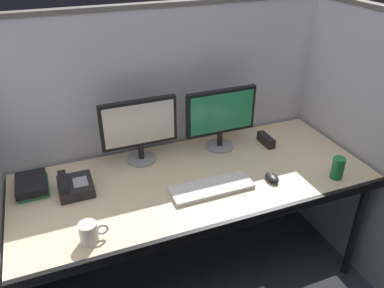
# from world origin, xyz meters

# --- Properties ---
(cubicle_partition_rear) EXTENTS (2.21, 0.06, 1.57)m
(cubicle_partition_rear) POSITION_xyz_m (0.00, 0.74, 0.79)
(cubicle_partition_rear) COLOR silver
(cubicle_partition_rear) RESTS_ON ground
(cubicle_partition_right) EXTENTS (0.06, 1.41, 1.57)m
(cubicle_partition_right) POSITION_xyz_m (0.99, 0.20, 0.79)
(cubicle_partition_right) COLOR silver
(cubicle_partition_right) RESTS_ON ground
(desk) EXTENTS (1.90, 0.80, 0.74)m
(desk) POSITION_xyz_m (0.00, 0.29, 0.69)
(desk) COLOR beige
(desk) RESTS_ON ground
(monitor_left) EXTENTS (0.43, 0.17, 0.37)m
(monitor_left) POSITION_xyz_m (-0.22, 0.58, 0.96)
(monitor_left) COLOR gray
(monitor_left) RESTS_ON desk
(monitor_right) EXTENTS (0.43, 0.17, 0.37)m
(monitor_right) POSITION_xyz_m (0.26, 0.54, 0.96)
(monitor_right) COLOR gray
(monitor_right) RESTS_ON desk
(keyboard_main) EXTENTS (0.43, 0.15, 0.02)m
(keyboard_main) POSITION_xyz_m (0.04, 0.17, 0.75)
(keyboard_main) COLOR silver
(keyboard_main) RESTS_ON desk
(computer_mouse) EXTENTS (0.06, 0.10, 0.04)m
(computer_mouse) POSITION_xyz_m (0.37, 0.12, 0.76)
(computer_mouse) COLOR black
(computer_mouse) RESTS_ON desk
(coffee_mug) EXTENTS (0.13, 0.08, 0.09)m
(coffee_mug) POSITION_xyz_m (-0.60, 0.02, 0.79)
(coffee_mug) COLOR silver
(coffee_mug) RESTS_ON desk
(desk_phone) EXTENTS (0.17, 0.19, 0.09)m
(desk_phone) POSITION_xyz_m (-0.62, 0.41, 0.77)
(desk_phone) COLOR black
(desk_phone) RESTS_ON desk
(soda_can) EXTENTS (0.07, 0.07, 0.12)m
(soda_can) POSITION_xyz_m (0.70, 0.02, 0.80)
(soda_can) COLOR #197233
(soda_can) RESTS_ON desk
(book_stack) EXTENTS (0.16, 0.22, 0.06)m
(book_stack) POSITION_xyz_m (-0.82, 0.50, 0.77)
(book_stack) COLOR #26723F
(book_stack) RESTS_ON desk
(red_stapler) EXTENTS (0.04, 0.15, 0.06)m
(red_stapler) POSITION_xyz_m (0.54, 0.48, 0.77)
(red_stapler) COLOR black
(red_stapler) RESTS_ON desk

